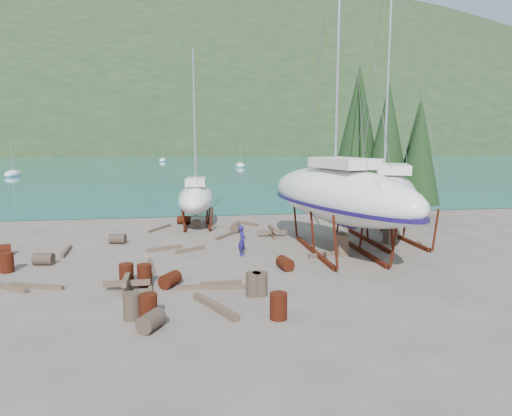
{
  "coord_description": "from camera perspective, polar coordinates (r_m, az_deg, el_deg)",
  "views": [
    {
      "loc": [
        -2.39,
        -19.94,
        5.79
      ],
      "look_at": [
        1.27,
        3.0,
        2.36
      ],
      "focal_mm": 32.0,
      "sensor_mm": 36.0,
      "label": 1
    }
  ],
  "objects": [
    {
      "name": "ground",
      "position": [
        20.9,
        -2.15,
        -7.69
      ],
      "size": [
        600.0,
        600.0,
        0.0
      ],
      "primitive_type": "plane",
      "color": "#584F45",
      "rests_on": "ground"
    },
    {
      "name": "bay_water",
      "position": [
        335.0,
        -8.72,
        7.32
      ],
      "size": [
        700.0,
        700.0,
        0.0
      ],
      "primitive_type": "plane",
      "color": "#197880",
      "rests_on": "ground"
    },
    {
      "name": "far_hill",
      "position": [
        340.0,
        -8.73,
        7.33
      ],
      "size": [
        800.0,
        360.0,
        110.0
      ],
      "primitive_type": "ellipsoid",
      "color": "#1E3118",
      "rests_on": "ground"
    },
    {
      "name": "far_house_left",
      "position": [
        217.72,
        -24.59,
        6.89
      ],
      "size": [
        6.6,
        5.6,
        5.6
      ],
      "color": "beige",
      "rests_on": "ground"
    },
    {
      "name": "far_house_center",
      "position": [
        210.7,
        -13.97,
        7.38
      ],
      "size": [
        6.6,
        5.6,
        5.6
      ],
      "color": "beige",
      "rests_on": "ground"
    },
    {
      "name": "far_house_right",
      "position": [
        212.45,
        -0.29,
        7.63
      ],
      "size": [
        6.6,
        5.6,
        5.6
      ],
      "color": "beige",
      "rests_on": "ground"
    },
    {
      "name": "cypress_near_right",
      "position": [
        35.24,
        16.1,
        8.08
      ],
      "size": [
        3.6,
        3.6,
        10.0
      ],
      "color": "black",
      "rests_on": "ground"
    },
    {
      "name": "cypress_mid_right",
      "position": [
        34.15,
        19.76,
        6.45
      ],
      "size": [
        3.06,
        3.06,
        8.5
      ],
      "color": "black",
      "rests_on": "ground"
    },
    {
      "name": "cypress_back_left",
      "position": [
        36.5,
        12.65,
        9.57
      ],
      "size": [
        4.14,
        4.14,
        11.5
      ],
      "color": "black",
      "rests_on": "ground"
    },
    {
      "name": "cypress_far_right",
      "position": [
        37.49,
        19.6,
        7.03
      ],
      "size": [
        3.24,
        3.24,
        9.0
      ],
      "color": "black",
      "rests_on": "ground"
    },
    {
      "name": "moored_boat_left",
      "position": [
        84.75,
        -28.12,
        3.76
      ],
      "size": [
        2.0,
        5.0,
        6.05
      ],
      "color": "white",
      "rests_on": "ground"
    },
    {
      "name": "moored_boat_mid",
      "position": [
        100.85,
        -2.0,
        5.33
      ],
      "size": [
        2.0,
        5.0,
        6.05
      ],
      "color": "white",
      "rests_on": "ground"
    },
    {
      "name": "moored_boat_far",
      "position": [
        130.17,
        -11.58,
        5.85
      ],
      "size": [
        2.0,
        5.0,
        6.05
      ],
      "color": "white",
      "rests_on": "ground"
    },
    {
      "name": "large_sailboat_near",
      "position": [
        23.75,
        10.29,
        1.71
      ],
      "size": [
        6.48,
        12.65,
        19.13
      ],
      "rotation": [
        0.0,
        0.0,
        0.25
      ],
      "color": "white",
      "rests_on": "ground"
    },
    {
      "name": "large_sailboat_far",
      "position": [
        27.24,
        16.12,
        1.7
      ],
      "size": [
        6.84,
        11.1,
        16.94
      ],
      "rotation": [
        0.0,
        0.0,
        -0.38
      ],
      "color": "white",
      "rests_on": "ground"
    },
    {
      "name": "small_sailboat_shore",
      "position": [
        31.2,
        -7.5,
        1.23
      ],
      "size": [
        2.98,
        7.52,
        11.74
      ],
      "rotation": [
        0.0,
        0.0,
        -0.09
      ],
      "color": "white",
      "rests_on": "ground"
    },
    {
      "name": "worker",
      "position": [
        23.17,
        -1.75,
        -4.1
      ],
      "size": [
        0.56,
        0.67,
        1.56
      ],
      "primitive_type": "imported",
      "rotation": [
        0.0,
        0.0,
        1.18
      ],
      "color": "navy",
      "rests_on": "ground"
    },
    {
      "name": "drum_1",
      "position": [
        14.83,
        -12.97,
        -13.6
      ],
      "size": [
        0.93,
        1.05,
        0.58
      ],
      "primitive_type": "cylinder",
      "rotation": [
        1.57,
        0.0,
        2.64
      ],
      "color": "#2D2823",
      "rests_on": "ground"
    },
    {
      "name": "drum_2",
      "position": [
        26.62,
        -29.23,
        -4.61
      ],
      "size": [
        1.02,
        0.84,
        0.58
      ],
      "primitive_type": "cylinder",
      "rotation": [
        1.57,
        0.0,
        1.9
      ],
      "color": "#5C1F0F",
      "rests_on": "ground"
    },
    {
      "name": "drum_4",
      "position": [
        32.37,
        -9.0,
        -1.49
      ],
      "size": [
        0.98,
        0.74,
        0.58
      ],
      "primitive_type": "cylinder",
      "rotation": [
        1.57,
        0.0,
        1.37
      ],
      "color": "#5C1F0F",
      "rests_on": "ground"
    },
    {
      "name": "drum_5",
      "position": [
        17.46,
        0.51,
        -9.45
      ],
      "size": [
        0.58,
        0.58,
        0.88
      ],
      "primitive_type": "cylinder",
      "color": "#2D2823",
      "rests_on": "ground"
    },
    {
      "name": "drum_6",
      "position": [
        20.86,
        3.66,
        -6.91
      ],
      "size": [
        0.73,
        0.97,
        0.58
      ],
      "primitive_type": "cylinder",
      "rotation": [
        1.57,
        0.0,
        0.18
      ],
      "color": "#5C1F0F",
      "rests_on": "ground"
    },
    {
      "name": "drum_7",
      "position": [
        15.26,
        2.82,
        -12.14
      ],
      "size": [
        0.58,
        0.58,
        0.88
      ],
      "primitive_type": "cylinder",
      "color": "#5C1F0F",
      "rests_on": "ground"
    },
    {
      "name": "drum_8",
      "position": [
        23.17,
        -28.7,
        -6.01
      ],
      "size": [
        0.58,
        0.58,
        0.88
      ],
      "primitive_type": "cylinder",
      "color": "#5C1F0F",
      "rests_on": "ground"
    },
    {
      "name": "drum_9",
      "position": [
        27.05,
        -16.91,
        -3.7
      ],
      "size": [
        0.96,
        0.71,
        0.58
      ],
      "primitive_type": "cylinder",
      "rotation": [
        1.57,
        0.0,
        1.42
      ],
      "color": "#2D2823",
      "rests_on": "ground"
    },
    {
      "name": "drum_10",
      "position": [
        19.34,
        -15.89,
        -7.99
      ],
      "size": [
        0.58,
        0.58,
        0.88
      ],
      "primitive_type": "cylinder",
      "color": "#5C1F0F",
      "rests_on": "ground"
    },
    {
      "name": "drum_11",
      "position": [
        29.17,
        -2.59,
        -2.48
      ],
      "size": [
        0.81,
        1.01,
        0.58
      ],
      "primitive_type": "cylinder",
      "rotation": [
        1.57,
        0.0,
        2.84
      ],
      "color": "#2D2823",
      "rests_on": "ground"
    },
    {
      "name": "drum_12",
      "position": [
        18.76,
        -10.69,
        -8.8
      ],
      "size": [
        0.96,
        1.05,
        0.58
      ],
      "primitive_type": "cylinder",
      "rotation": [
        1.57,
        0.0,
        2.58
      ],
      "color": "#5C1F0F",
      "rests_on": "ground"
    },
    {
      "name": "drum_13",
      "position": [
        15.55,
        -13.3,
        -11.96
      ],
      "size": [
        0.58,
        0.58,
        0.88
      ],
      "primitive_type": "cylinder",
      "color": "#5C1F0F",
      "rests_on": "ground"
    },
    {
      "name": "drum_14",
      "position": [
        19.06,
        -13.76,
        -8.15
      ],
      "size": [
        0.58,
        0.58,
        0.88
      ],
      "primitive_type": "cylinder",
      "color": "#5C1F0F",
      "rests_on": "ground"
    },
    {
      "name": "drum_15",
      "position": [
        23.75,
        -25.02,
        -5.8
      ],
      "size": [
        0.95,
        0.7,
        0.58
      ],
      "primitive_type": "cylinder",
      "rotation": [
        1.57,
        0.0,
        1.43
      ],
      "color": "#2D2823",
      "rests_on": "ground"
    },
    {
      "name": "drum_16",
      "position": [
        15.76,
        -15.22,
        -11.76
      ],
      "size": [
        0.58,
        0.58,
        0.88
      ],
      "primitive_type": "cylinder",
      "color": "#2D2823",
      "rests_on": "ground"
    },
    {
      "name": "drum_17",
      "position": [
        17.4,
        -0.34,
        -9.51
      ],
      "size": [
        0.58,
        0.58,
        0.88
      ],
      "primitive_type": "cylinder",
      "color": "#2D2823",
      "rests_on": "ground"
    },
    {
      "name": "timber_1",
      "position": [
        23.41,
        8.54,
        -5.77
      ],
      "size": [
        1.82,
        0.7,
        0.19
      ],
      "primitive_type": "cube",
      "rotation": [
        0.0,
        0.0,
        1.85
      ],
      "color": "brown",
      "rests_on": "ground"
    },
    {
      "name": "timber_2",
      "position": [
        25.84,
        -22.68,
        -5.0
      ],
      "size": [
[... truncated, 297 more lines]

